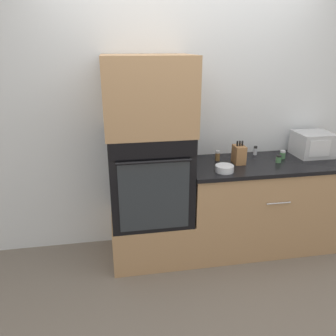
# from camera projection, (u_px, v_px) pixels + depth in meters

# --- Properties ---
(ground_plane) EXTENTS (12.00, 12.00, 0.00)m
(ground_plane) POSITION_uv_depth(u_px,v_px,m) (195.00, 269.00, 2.94)
(ground_plane) COLOR #6B6056
(wall_back) EXTENTS (8.00, 0.05, 2.50)m
(wall_back) POSITION_uv_depth(u_px,v_px,m) (182.00, 117.00, 3.08)
(wall_back) COLOR silver
(wall_back) RESTS_ON ground_plane
(oven_cabinet_base) EXTENTS (0.72, 0.60, 0.41)m
(oven_cabinet_base) POSITION_uv_depth(u_px,v_px,m) (151.00, 235.00, 3.09)
(oven_cabinet_base) COLOR #A87F56
(oven_cabinet_base) RESTS_ON ground_plane
(wall_oven) EXTENTS (0.69, 0.64, 0.79)m
(wall_oven) POSITION_uv_depth(u_px,v_px,m) (150.00, 176.00, 2.87)
(wall_oven) COLOR black
(wall_oven) RESTS_ON oven_cabinet_base
(oven_cabinet_upper) EXTENTS (0.72, 0.60, 0.61)m
(oven_cabinet_upper) POSITION_uv_depth(u_px,v_px,m) (148.00, 95.00, 2.63)
(oven_cabinet_upper) COLOR #A87F56
(oven_cabinet_upper) RESTS_ON wall_oven
(counter_unit) EXTENTS (1.47, 0.63, 0.88)m
(counter_unit) POSITION_uv_depth(u_px,v_px,m) (261.00, 204.00, 3.17)
(counter_unit) COLOR #A87F56
(counter_unit) RESTS_ON ground_plane
(microwave) EXTENTS (0.33, 0.30, 0.23)m
(microwave) POSITION_uv_depth(u_px,v_px,m) (312.00, 144.00, 3.16)
(microwave) COLOR #B2B5BA
(microwave) RESTS_ON counter_unit
(knife_block) EXTENTS (0.09, 0.14, 0.21)m
(knife_block) POSITION_uv_depth(u_px,v_px,m) (239.00, 154.00, 2.96)
(knife_block) COLOR olive
(knife_block) RESTS_ON counter_unit
(bowl) EXTENTS (0.16, 0.16, 0.06)m
(bowl) POSITION_uv_depth(u_px,v_px,m) (224.00, 168.00, 2.78)
(bowl) COLOR silver
(bowl) RESTS_ON counter_unit
(condiment_jar_near) EXTENTS (0.05, 0.05, 0.08)m
(condiment_jar_near) POSITION_uv_depth(u_px,v_px,m) (283.00, 155.00, 3.10)
(condiment_jar_near) COLOR #427047
(condiment_jar_near) RESTS_ON counter_unit
(condiment_jar_mid) EXTENTS (0.05, 0.05, 0.07)m
(condiment_jar_mid) POSITION_uv_depth(u_px,v_px,m) (279.00, 159.00, 3.00)
(condiment_jar_mid) COLOR #427047
(condiment_jar_mid) RESTS_ON counter_unit
(condiment_jar_far) EXTENTS (0.04, 0.04, 0.09)m
(condiment_jar_far) POSITION_uv_depth(u_px,v_px,m) (255.00, 151.00, 3.20)
(condiment_jar_far) COLOR silver
(condiment_jar_far) RESTS_ON counter_unit
(condiment_jar_back) EXTENTS (0.04, 0.04, 0.09)m
(condiment_jar_back) POSITION_uv_depth(u_px,v_px,m) (218.00, 156.00, 3.05)
(condiment_jar_back) COLOR brown
(condiment_jar_back) RESTS_ON counter_unit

